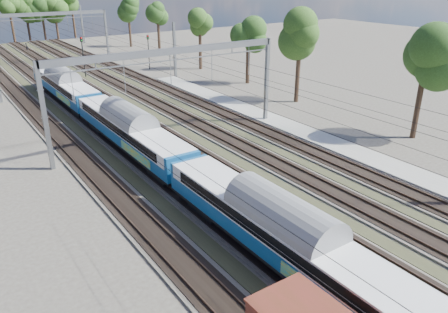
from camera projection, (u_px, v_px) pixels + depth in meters
track_bed at (116, 105)px, 54.10m from camera, size 21.00×130.00×0.34m
platform at (336, 146)px, 41.30m from camera, size 3.00×70.00×0.30m
catenary at (92, 46)px, 57.69m from camera, size 25.65×130.00×9.00m
tree_belt at (54, 9)px, 91.04m from camera, size 37.65×99.51×12.07m
emu_train at (131, 127)px, 39.03m from camera, size 2.95×62.48×4.32m
worker at (27, 47)px, 92.66m from camera, size 0.48×0.66×1.66m
signal_near at (83, 52)px, 67.85m from camera, size 0.45×0.42×6.26m
signal_far at (148, 48)px, 73.64m from camera, size 0.41×0.38×5.75m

